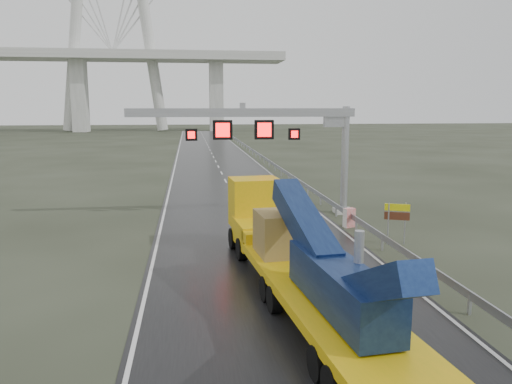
{
  "coord_description": "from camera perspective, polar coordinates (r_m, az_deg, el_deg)",
  "views": [
    {
      "loc": [
        -3.44,
        -14.29,
        7.13
      ],
      "look_at": [
        -0.38,
        8.62,
        3.2
      ],
      "focal_mm": 35.0,
      "sensor_mm": 36.0,
      "label": 1
    }
  ],
  "objects": [
    {
      "name": "ground",
      "position": [
        16.34,
        5.56,
        -16.27
      ],
      "size": [
        400.0,
        400.0,
        0.0
      ],
      "primitive_type": "plane",
      "color": "#2A2D20",
      "rests_on": "ground"
    },
    {
      "name": "road",
      "position": [
        54.86,
        -3.96,
        2.17
      ],
      "size": [
        11.0,
        200.0,
        0.02
      ],
      "primitive_type": "cube",
      "color": "black",
      "rests_on": "ground"
    },
    {
      "name": "guardrail",
      "position": [
        45.76,
        4.5,
        1.54
      ],
      "size": [
        0.2,
        140.0,
        1.4
      ],
      "primitive_type": null,
      "color": "#919599",
      "rests_on": "ground"
    },
    {
      "name": "sign_gantry",
      "position": [
        32.79,
        2.15,
        6.99
      ],
      "size": [
        14.9,
        1.2,
        7.42
      ],
      "color": "#AFAFAA",
      "rests_on": "ground"
    },
    {
      "name": "heavy_haul_truck",
      "position": [
        19.56,
        4.12,
        -6.58
      ],
      "size": [
        4.34,
        18.54,
        4.32
      ],
      "rotation": [
        0.0,
        0.0,
        0.09
      ],
      "color": "#E5AE0C",
      "rests_on": "ground"
    },
    {
      "name": "exit_sign_pair",
      "position": [
        27.12,
        15.81,
        -2.6
      ],
      "size": [
        1.22,
        0.52,
        2.21
      ],
      "rotation": [
        0.0,
        0.0,
        -0.37
      ],
      "color": "gray",
      "rests_on": "ground"
    },
    {
      "name": "striped_barrier",
      "position": [
        30.54,
        10.6,
        -2.91
      ],
      "size": [
        0.77,
        0.6,
        1.16
      ],
      "primitive_type": "cube",
      "rotation": [
        0.0,
        0.0,
        0.39
      ],
      "color": "red",
      "rests_on": "ground"
    }
  ]
}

